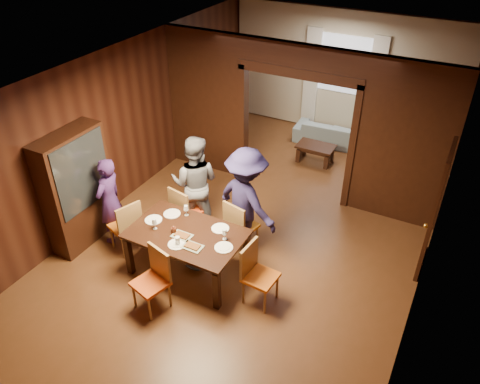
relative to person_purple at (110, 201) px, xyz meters
The scene contains 32 objects.
floor 2.56m from the person_purple, 31.30° to the left, with size 9.00×9.00×0.00m, color #553017.
ceiling 3.24m from the person_purple, 31.30° to the left, with size 5.50×9.00×0.02m, color silver.
room_walls 3.85m from the person_purple, 56.49° to the left, with size 5.52×9.01×2.90m.
person_purple is the anchor object (origin of this frame).
person_grey 1.44m from the person_purple, 43.67° to the left, with size 0.85×0.66×1.75m, color slate.
person_navy 2.26m from the person_purple, 22.88° to the left, with size 1.18×0.68×1.83m, color #231C48.
sofa 5.60m from the person_purple, 66.75° to the left, with size 1.81×0.71×0.53m, color #7F96A6.
serving_bowl 1.63m from the person_purple, ahead, with size 0.30×0.30×0.07m, color black.
dining_table 1.62m from the person_purple, ahead, with size 1.73×1.08×0.76m, color black.
coffee_table 4.65m from the person_purple, 62.67° to the left, with size 0.80×0.50×0.40m, color black.
chair_left 0.48m from the person_purple, 17.05° to the right, with size 0.44×0.44×0.97m, color #C05912, non-canonical shape.
chair_right 2.85m from the person_purple, ahead, with size 0.44×0.44×0.97m, color #D66014, non-canonical shape.
chair_far_l 1.30m from the person_purple, 34.15° to the left, with size 0.44×0.44×0.97m, color #C23912, non-canonical shape.
chair_far_r 2.22m from the person_purple, 20.93° to the left, with size 0.44×0.44×0.97m, color orange, non-canonical shape.
chair_near 1.83m from the person_purple, 32.75° to the right, with size 0.44×0.44×0.97m, color #C64612, non-canonical shape.
hutch 0.55m from the person_purple, 152.46° to the right, with size 0.40×1.20×2.00m, color black.
door_right 5.11m from the person_purple, 20.28° to the left, with size 0.06×0.90×2.10m, color black.
window_far 6.15m from the person_purple, 69.90° to the left, with size 1.20×0.03×1.30m, color silver.
curtain_left 5.85m from the person_purple, 76.71° to the left, with size 0.35×0.06×2.40m, color white.
curtain_right 6.36m from the person_purple, 63.40° to the left, with size 0.35×0.06×2.40m, color white.
plate_left 0.95m from the person_purple, ahead, with size 0.27×0.27×0.01m, color white.
plate_far_l 1.12m from the person_purple, ahead, with size 0.27×0.27×0.01m, color silver.
plate_far_r 1.98m from the person_purple, ahead, with size 0.27×0.27×0.01m, color white.
plate_right 2.24m from the person_purple, ahead, with size 0.27×0.27×0.01m, color silver.
plate_near 1.65m from the person_purple, 13.71° to the right, with size 0.27×0.27×0.01m, color silver.
platter_a 1.57m from the person_purple, ahead, with size 0.30×0.20×0.04m, color gray.
platter_b 1.86m from the person_purple, 10.40° to the right, with size 0.30×0.20×0.04m, color gray.
wineglass_left 1.12m from the person_purple, 12.12° to the right, with size 0.08×0.08×0.18m, color white, non-canonical shape.
wineglass_far 1.36m from the person_purple, 11.91° to the left, with size 0.08×0.08×0.18m, color white, non-canonical shape.
wineglass_right 2.15m from the person_purple, ahead, with size 0.08×0.08×0.18m, color silver, non-canonical shape.
tumbler 1.66m from the person_purple, 13.43° to the right, with size 0.07×0.07×0.14m, color silver.
condiment_jar 1.41m from the person_purple, ahead, with size 0.08×0.08×0.11m, color #4A1F11, non-canonical shape.
Camera 1 is at (2.76, -5.85, 5.16)m, focal length 35.00 mm.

